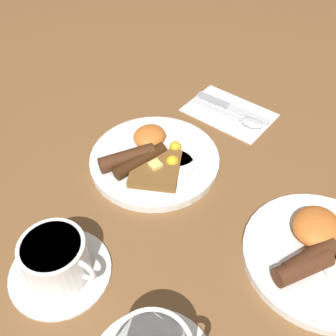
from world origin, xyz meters
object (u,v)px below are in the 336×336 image
breakfast_plate_near (153,158)px  spoon (244,120)px  teacup_near (57,261)px  knife (228,106)px  breakfast_plate_far (321,252)px

breakfast_plate_near → spoon: 0.22m
teacup_near → knife: 0.49m
breakfast_plate_near → spoon: size_ratio=1.46×
breakfast_plate_near → teacup_near: size_ratio=1.61×
breakfast_plate_far → teacup_near: (0.25, -0.29, 0.02)m
teacup_near → spoon: teacup_near is taller
teacup_near → breakfast_plate_near: bearing=-173.5°
breakfast_plate_far → teacup_near: teacup_near is taller
knife → breakfast_plate_near: bearing=-96.6°
teacup_near → knife: size_ratio=0.86×
breakfast_plate_far → breakfast_plate_near: bearing=-92.3°
breakfast_plate_far → spoon: size_ratio=1.41×
breakfast_plate_near → knife: size_ratio=1.39×
knife → breakfast_plate_far: bearing=-39.2°
teacup_near → knife: teacup_near is taller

